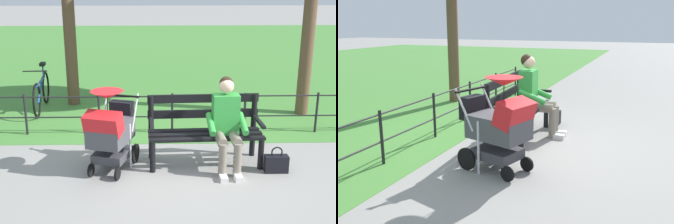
# 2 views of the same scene
# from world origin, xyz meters

# --- Properties ---
(ground_plane) EXTENTS (60.00, 60.00, 0.00)m
(ground_plane) POSITION_xyz_m (0.00, 0.00, 0.00)
(ground_plane) COLOR gray
(grass_lawn) EXTENTS (40.00, 16.00, 0.01)m
(grass_lawn) POSITION_xyz_m (0.00, -8.80, 0.00)
(grass_lawn) COLOR #478438
(grass_lawn) RESTS_ON ground
(park_bench) EXTENTS (1.62, 0.67, 0.96)m
(park_bench) POSITION_xyz_m (-0.42, -0.12, 0.53)
(park_bench) COLOR black
(park_bench) RESTS_ON ground
(person_on_bench) EXTENTS (0.55, 0.74, 1.28)m
(person_on_bench) POSITION_xyz_m (-0.70, 0.11, 0.68)
(person_on_bench) COLOR slate
(person_on_bench) RESTS_ON ground
(stroller) EXTENTS (0.72, 0.98, 1.15)m
(stroller) POSITION_xyz_m (0.88, 0.16, 0.59)
(stroller) COLOR black
(stroller) RESTS_ON ground
(handbag) EXTENTS (0.32, 0.14, 0.37)m
(handbag) POSITION_xyz_m (-1.37, 0.28, 0.13)
(handbag) COLOR black
(handbag) RESTS_ON ground
(park_fence) EXTENTS (7.34, 0.04, 0.70)m
(park_fence) POSITION_xyz_m (-0.27, -1.29, 0.42)
(park_fence) COLOR black
(park_fence) RESTS_ON ground
(bicycle) EXTENTS (0.44, 1.66, 0.89)m
(bicycle) POSITION_xyz_m (2.52, -2.71, 0.36)
(bicycle) COLOR black
(bicycle) RESTS_ON ground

